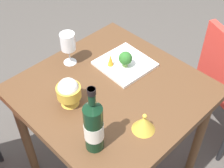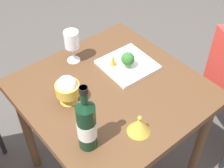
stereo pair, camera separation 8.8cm
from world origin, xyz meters
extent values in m
cube|color=brown|center=(0.00, 0.00, 0.71)|extent=(0.81, 0.81, 0.04)
cylinder|color=brown|center=(0.35, -0.35, 0.34)|extent=(0.05, 0.05, 0.69)
cylinder|color=brown|center=(-0.35, 0.35, 0.34)|extent=(0.05, 0.05, 0.69)
cylinder|color=brown|center=(0.35, 0.35, 0.34)|extent=(0.05, 0.05, 0.69)
cylinder|color=black|center=(0.68, -0.12, 0.21)|extent=(0.03, 0.03, 0.43)
cylinder|color=black|center=(-0.28, -0.18, 0.84)|extent=(0.07, 0.08, 0.22)
cone|color=black|center=(-0.28, -0.18, 0.97)|extent=(0.07, 0.08, 0.03)
cylinder|color=black|center=(-0.28, -0.18, 1.02)|extent=(0.03, 0.03, 0.07)
cylinder|color=black|center=(-0.28, -0.18, 1.04)|extent=(0.03, 0.03, 0.02)
cylinder|color=silver|center=(-0.28, -0.18, 0.83)|extent=(0.08, 0.08, 0.08)
cylinder|color=white|center=(-0.02, 0.29, 0.73)|extent=(0.07, 0.07, 0.00)
cylinder|color=white|center=(-0.02, 0.29, 0.77)|extent=(0.01, 0.01, 0.08)
cylinder|color=white|center=(-0.02, 0.29, 0.86)|extent=(0.08, 0.08, 0.09)
cone|color=gold|center=(-0.20, 0.07, 0.75)|extent=(0.08, 0.08, 0.04)
cylinder|color=gold|center=(-0.20, 0.07, 0.80)|extent=(0.11, 0.11, 0.05)
sphere|color=white|center=(-0.20, 0.07, 0.82)|extent=(0.09, 0.09, 0.09)
cone|color=gold|center=(-0.08, -0.27, 0.77)|extent=(0.10, 0.10, 0.07)
sphere|color=gold|center=(-0.08, -0.27, 0.81)|extent=(0.02, 0.02, 0.02)
cube|color=white|center=(0.17, 0.08, 0.74)|extent=(0.26, 0.26, 0.02)
cylinder|color=#729E4C|center=(0.15, 0.06, 0.76)|extent=(0.03, 0.03, 0.03)
sphere|color=#2D6B28|center=(0.15, 0.06, 0.80)|extent=(0.07, 0.07, 0.07)
cone|color=orange|center=(0.10, 0.12, 0.78)|extent=(0.03, 0.03, 0.06)
camera|label=1|loc=(-0.74, -0.75, 1.78)|focal=49.88mm
camera|label=2|loc=(-0.68, -0.81, 1.78)|focal=49.88mm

